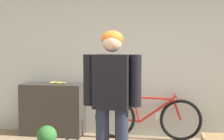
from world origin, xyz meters
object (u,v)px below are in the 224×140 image
bicycle (147,118)px  person (112,92)px  banana (58,83)px  potted_plant (47,140)px

bicycle → person: bearing=-102.4°
person → bicycle: bearing=85.9°
banana → potted_plant: bearing=-78.5°
potted_plant → person: bearing=-27.2°
bicycle → banana: 1.63m
potted_plant → banana: bearing=101.5°
person → banana: size_ratio=5.13×
bicycle → banana: size_ratio=5.29×
person → potted_plant: size_ratio=3.78×
banana → potted_plant: 1.33m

